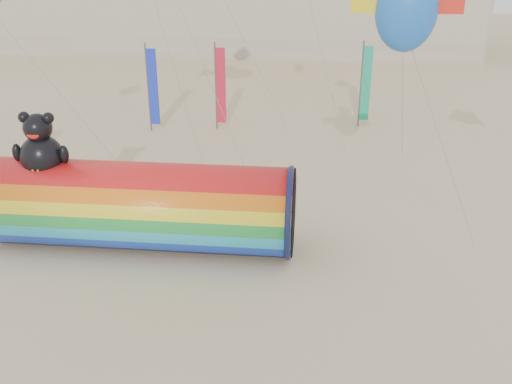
# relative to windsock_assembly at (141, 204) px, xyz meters

# --- Properties ---
(ground) EXTENTS (160.00, 160.00, 0.00)m
(ground) POSITION_rel_windsock_assembly_xyz_m (3.76, -1.55, -1.71)
(ground) COLOR #CCB58C
(ground) RESTS_ON ground
(windsock_assembly) EXTENTS (11.19, 3.41, 5.16)m
(windsock_assembly) POSITION_rel_windsock_assembly_xyz_m (0.00, 0.00, 0.00)
(windsock_assembly) COLOR red
(windsock_assembly) RESTS_ON ground
(festival_banners) EXTENTS (13.20, 2.30, 5.20)m
(festival_banners) POSITION_rel_windsock_assembly_xyz_m (2.10, 14.95, 0.93)
(festival_banners) COLOR #59595E
(festival_banners) RESTS_ON ground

